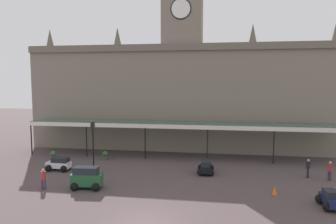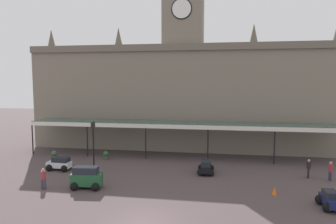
# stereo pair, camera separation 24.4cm
# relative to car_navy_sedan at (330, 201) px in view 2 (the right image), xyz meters

# --- Properties ---
(ground_plane) EXTENTS (140.00, 140.00, 0.00)m
(ground_plane) POSITION_rel_car_navy_sedan_xyz_m (-11.85, -4.14, -0.50)
(ground_plane) COLOR #4C3F40
(station_building) EXTENTS (37.84, 6.57, 20.40)m
(station_building) POSITION_rel_car_navy_sedan_xyz_m (-11.85, 17.60, 6.53)
(station_building) COLOR slate
(station_building) RESTS_ON ground
(entrance_canopy) EXTENTS (33.88, 3.26, 3.93)m
(entrance_canopy) POSITION_rel_car_navy_sedan_xyz_m (-11.85, 12.10, 3.28)
(entrance_canopy) COLOR #38564C
(entrance_canopy) RESTS_ON ground
(car_navy_sedan) EXTENTS (1.55, 2.07, 1.19)m
(car_navy_sedan) POSITION_rel_car_navy_sedan_xyz_m (0.00, 0.00, 0.00)
(car_navy_sedan) COLOR #19214C
(car_navy_sedan) RESTS_ON ground
(car_black_estate) EXTENTS (1.55, 2.26, 1.27)m
(car_black_estate) POSITION_rel_car_navy_sedan_xyz_m (-8.51, 6.45, 0.06)
(car_black_estate) COLOR black
(car_black_estate) RESTS_ON ground
(car_green_van) EXTENTS (2.48, 1.76, 1.77)m
(car_green_van) POSITION_rel_car_navy_sedan_xyz_m (-17.68, 0.97, 0.30)
(car_green_van) COLOR #1E512D
(car_green_van) RESTS_ON ground
(car_white_estate) EXTENTS (2.27, 1.58, 1.27)m
(car_white_estate) POSITION_rel_car_navy_sedan_xyz_m (-22.36, 5.31, 0.06)
(car_white_estate) COLOR silver
(car_white_estate) RESTS_ON ground
(pedestrian_beside_cars) EXTENTS (0.34, 0.38, 1.67)m
(pedestrian_beside_cars) POSITION_rel_car_navy_sedan_xyz_m (2.06, 6.10, 0.41)
(pedestrian_beside_cars) COLOR #3F384C
(pedestrian_beside_cars) RESTS_ON ground
(pedestrian_near_entrance) EXTENTS (0.34, 0.38, 1.67)m
(pedestrian_near_entrance) POSITION_rel_car_navy_sedan_xyz_m (0.43, 6.59, 0.41)
(pedestrian_near_entrance) COLOR black
(pedestrian_near_entrance) RESTS_ON ground
(pedestrian_crossing_forecourt) EXTENTS (0.38, 0.34, 1.67)m
(pedestrian_crossing_forecourt) POSITION_rel_car_navy_sedan_xyz_m (-20.97, 0.30, 0.41)
(pedestrian_crossing_forecourt) COLOR #3F384C
(pedestrian_crossing_forecourt) RESTS_ON ground
(victorian_lamppost) EXTENTS (0.30, 0.30, 4.85)m
(victorian_lamppost) POSITION_rel_car_navy_sedan_xyz_m (-18.82, 5.13, 2.51)
(victorian_lamppost) COLOR black
(victorian_lamppost) RESTS_ON ground
(traffic_cone) EXTENTS (0.40, 0.40, 0.64)m
(traffic_cone) POSITION_rel_car_navy_sedan_xyz_m (-3.25, 1.93, -0.18)
(traffic_cone) COLOR orange
(traffic_cone) RESTS_ON ground
(planter_by_canopy) EXTENTS (0.60, 0.60, 0.96)m
(planter_by_canopy) POSITION_rel_car_navy_sedan_xyz_m (-25.04, 9.04, -0.01)
(planter_by_canopy) COLOR #47423D
(planter_by_canopy) RESTS_ON ground
(planter_near_kerb) EXTENTS (0.60, 0.60, 0.96)m
(planter_near_kerb) POSITION_rel_car_navy_sedan_xyz_m (-19.42, 9.79, -0.01)
(planter_near_kerb) COLOR #47423D
(planter_near_kerb) RESTS_ON ground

